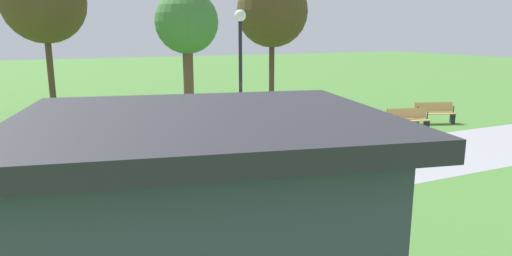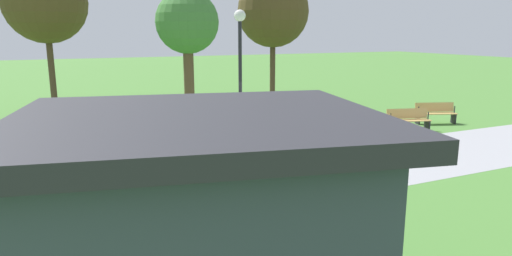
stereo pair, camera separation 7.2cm
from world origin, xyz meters
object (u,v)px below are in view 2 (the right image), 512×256
(tree_1, at_px, (187,24))
(bench_5, at_px, (193,149))
(bench_1, at_px, (408,119))
(tree_2, at_px, (273,12))
(bench_6, at_px, (112,155))
(bench_7, at_px, (24,160))
(bench_4, at_px, (264,142))
(kiosk, at_px, (202,251))
(bench_0, at_px, (435,113))
(tree_0, at_px, (45,3))
(bench_2, at_px, (371,127))
(bench_3, at_px, (323,134))
(lamp_post, at_px, (240,62))

(tree_1, bearing_deg, bench_5, 74.41)
(bench_1, distance_m, tree_2, 9.14)
(bench_6, relative_size, bench_7, 1.00)
(bench_4, xyz_separation_m, kiosk, (4.64, 8.07, 1.10))
(bench_6, height_order, tree_1, tree_1)
(bench_4, height_order, tree_1, tree_1)
(bench_1, relative_size, bench_4, 1.04)
(bench_0, bearing_deg, bench_4, 30.16)
(tree_1, distance_m, tree_2, 6.85)
(bench_0, bearing_deg, bench_5, 27.66)
(tree_0, distance_m, kiosk, 18.85)
(bench_6, distance_m, tree_2, 13.12)
(bench_7, relative_size, tree_1, 0.33)
(bench_2, xyz_separation_m, tree_1, (5.55, -4.40, 3.69))
(bench_4, height_order, bench_5, same)
(bench_3, relative_size, kiosk, 0.41)
(bench_5, bearing_deg, bench_2, 177.47)
(tree_0, bearing_deg, bench_1, 143.18)
(bench_4, relative_size, tree_0, 0.25)
(bench_7, height_order, kiosk, kiosk)
(lamp_post, xyz_separation_m, kiosk, (3.50, 7.24, -1.49))
(bench_2, xyz_separation_m, lamp_post, (5.71, 1.22, 2.59))
(bench_1, height_order, tree_0, tree_0)
(tree_0, bearing_deg, tree_2, 170.39)
(bench_5, distance_m, tree_0, 11.87)
(bench_1, xyz_separation_m, lamp_post, (7.95, 1.72, 2.59))
(bench_0, height_order, tree_0, tree_0)
(bench_5, relative_size, kiosk, 0.41)
(bench_7, relative_size, tree_0, 0.25)
(bench_2, bearing_deg, tree_1, -28.33)
(bench_0, relative_size, bench_4, 1.03)
(bench_3, bearing_deg, kiosk, 54.71)
(bench_1, xyz_separation_m, tree_0, (12.68, -9.50, 4.69))
(bench_7, xyz_separation_m, tree_1, (-5.82, -3.90, 3.69))
(bench_6, height_order, tree_0, tree_0)
(bench_6, height_order, kiosk, kiosk)
(bench_4, bearing_deg, tree_1, -78.44)
(bench_5, relative_size, lamp_post, 0.39)
(bench_0, distance_m, bench_1, 2.29)
(bench_5, xyz_separation_m, tree_2, (-6.95, -8.51, 4.42))
(bench_5, bearing_deg, bench_6, -12.55)
(bench_3, distance_m, bench_6, 6.86)
(lamp_post, height_order, kiosk, lamp_post)
(bench_5, xyz_separation_m, bench_6, (2.27, -0.30, 0.00))
(bench_2, height_order, bench_3, same)
(bench_3, xyz_separation_m, tree_2, (-2.37, -8.51, 4.42))
(bench_5, bearing_deg, bench_1, 179.97)
(bench_1, bearing_deg, tree_0, -21.71)
(bench_6, bearing_deg, bench_0, 174.94)
(bench_7, distance_m, kiosk, 9.29)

